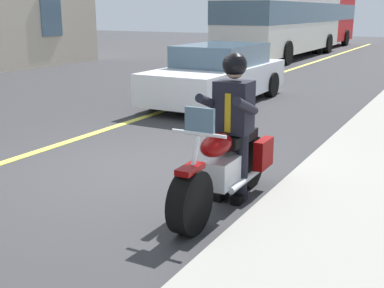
{
  "coord_description": "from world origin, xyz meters",
  "views": [
    {
      "loc": [
        5.28,
        3.8,
        2.18
      ],
      "look_at": [
        0.72,
        1.26,
        0.75
      ],
      "focal_mm": 45.59,
      "sensor_mm": 36.0,
      "label": 1
    }
  ],
  "objects_px": {
    "bus_far": "(313,16)",
    "bus_near": "(285,18)",
    "motorcycle_main": "(226,168)",
    "car_silver": "(219,74)",
    "rider_main": "(233,114)"
  },
  "relations": [
    {
      "from": "rider_main",
      "to": "bus_near",
      "type": "xyz_separation_m",
      "value": [
        -17.92,
        -5.47,
        0.84
      ]
    },
    {
      "from": "motorcycle_main",
      "to": "bus_far",
      "type": "bearing_deg",
      "value": -166.37
    },
    {
      "from": "rider_main",
      "to": "bus_far",
      "type": "relative_size",
      "value": 0.16
    },
    {
      "from": "car_silver",
      "to": "rider_main",
      "type": "bearing_deg",
      "value": 27.55
    },
    {
      "from": "rider_main",
      "to": "car_silver",
      "type": "bearing_deg",
      "value": -152.45
    },
    {
      "from": "rider_main",
      "to": "bus_far",
      "type": "bearing_deg",
      "value": -166.28
    },
    {
      "from": "bus_far",
      "to": "car_silver",
      "type": "relative_size",
      "value": 2.4
    },
    {
      "from": "motorcycle_main",
      "to": "bus_far",
      "type": "relative_size",
      "value": 0.2
    },
    {
      "from": "car_silver",
      "to": "bus_far",
      "type": "bearing_deg",
      "value": -170.96
    },
    {
      "from": "bus_far",
      "to": "bus_near",
      "type": "bearing_deg",
      "value": 3.97
    },
    {
      "from": "bus_near",
      "to": "car_silver",
      "type": "distance_m",
      "value": 12.55
    },
    {
      "from": "motorcycle_main",
      "to": "car_silver",
      "type": "xyz_separation_m",
      "value": [
        -5.87,
        -2.97,
        0.24
      ]
    },
    {
      "from": "bus_near",
      "to": "bus_far",
      "type": "height_order",
      "value": "same"
    },
    {
      "from": "bus_near",
      "to": "car_silver",
      "type": "xyz_separation_m",
      "value": [
        12.24,
        2.51,
        -1.18
      ]
    },
    {
      "from": "rider_main",
      "to": "bus_near",
      "type": "distance_m",
      "value": 18.76
    }
  ]
}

